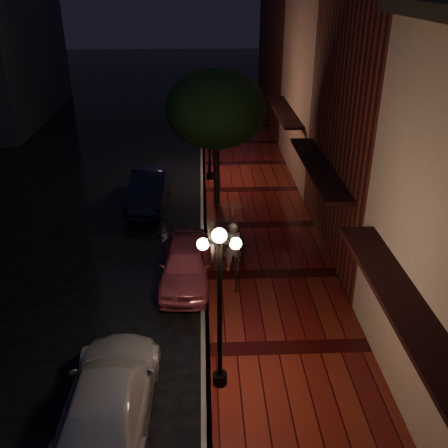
% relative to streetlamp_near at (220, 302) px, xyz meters
% --- Properties ---
extents(ground, '(120.00, 120.00, 0.00)m').
position_rel_streetlamp_near_xyz_m(ground, '(-0.35, 5.00, -2.60)').
color(ground, black).
rests_on(ground, ground).
extents(sidewalk, '(4.50, 60.00, 0.15)m').
position_rel_streetlamp_near_xyz_m(sidewalk, '(1.90, 5.00, -2.53)').
color(sidewalk, '#450D0C').
rests_on(sidewalk, ground).
extents(curb, '(0.25, 60.00, 0.15)m').
position_rel_streetlamp_near_xyz_m(curb, '(-0.35, 5.00, -2.53)').
color(curb, '#595451').
rests_on(curb, ground).
extents(storefront_mid, '(5.00, 8.00, 11.00)m').
position_rel_streetlamp_near_xyz_m(storefront_mid, '(6.65, 7.00, 2.90)').
color(storefront_mid, '#511914').
rests_on(storefront_mid, ground).
extents(storefront_far, '(5.00, 8.00, 9.00)m').
position_rel_streetlamp_near_xyz_m(storefront_far, '(6.65, 15.00, 1.90)').
color(storefront_far, '#8C5951').
rests_on(storefront_far, ground).
extents(storefront_extra, '(5.00, 12.00, 10.00)m').
position_rel_streetlamp_near_xyz_m(storefront_extra, '(6.65, 25.00, 2.40)').
color(storefront_extra, '#511914').
rests_on(storefront_extra, ground).
extents(streetlamp_near, '(0.96, 0.36, 4.31)m').
position_rel_streetlamp_near_xyz_m(streetlamp_near, '(0.00, 0.00, 0.00)').
color(streetlamp_near, black).
rests_on(streetlamp_near, sidewalk).
extents(streetlamp_far, '(0.96, 0.36, 4.31)m').
position_rel_streetlamp_near_xyz_m(streetlamp_far, '(0.00, 14.00, 0.00)').
color(streetlamp_far, black).
rests_on(streetlamp_far, sidewalk).
extents(street_tree, '(4.16, 4.16, 5.80)m').
position_rel_streetlamp_near_xyz_m(street_tree, '(0.26, 10.99, 1.64)').
color(street_tree, black).
rests_on(street_tree, sidewalk).
extents(pink_car, '(1.78, 4.08, 1.37)m').
position_rel_streetlamp_near_xyz_m(pink_car, '(-0.95, 4.91, -1.92)').
color(pink_car, '#C14F5F').
rests_on(pink_car, ground).
extents(navy_car, '(1.76, 4.52, 1.47)m').
position_rel_streetlamp_near_xyz_m(navy_car, '(-2.75, 11.35, -1.87)').
color(navy_car, black).
rests_on(navy_car, ground).
extents(silver_car, '(2.06, 4.89, 1.41)m').
position_rel_streetlamp_near_xyz_m(silver_car, '(-2.53, -0.90, -1.90)').
color(silver_car, '#AEAEB6').
rests_on(silver_car, ground).
extents(woman_with_umbrella, '(1.06, 1.08, 2.55)m').
position_rel_streetlamp_near_xyz_m(woman_with_umbrella, '(0.63, 5.30, -0.77)').
color(woman_with_umbrella, white).
rests_on(woman_with_umbrella, sidewalk).
extents(parking_meter, '(0.12, 0.09, 1.26)m').
position_rel_streetlamp_near_xyz_m(parking_meter, '(0.65, 3.96, -1.69)').
color(parking_meter, black).
rests_on(parking_meter, sidewalk).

